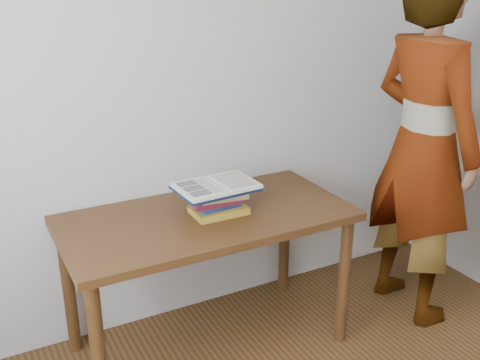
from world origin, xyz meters
TOP-DOWN VIEW (x-y plane):
  - room_shell at (-0.08, 0.01)m, footprint 3.54×3.54m
  - desk at (0.04, 1.38)m, footprint 1.36×0.68m
  - book_stack at (0.09, 1.37)m, footprint 0.27×0.20m
  - open_book at (0.08, 1.37)m, footprint 0.38×0.27m
  - reader at (1.19, 1.19)m, footprint 0.46×0.69m

SIDE VIEW (x-z plane):
  - desk at x=0.04m, z-range 0.27..0.99m
  - book_stack at x=0.09m, z-range 0.73..0.85m
  - open_book at x=0.08m, z-range 0.85..0.88m
  - reader at x=1.19m, z-range 0.00..1.89m
  - room_shell at x=-0.08m, z-range 0.32..2.94m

